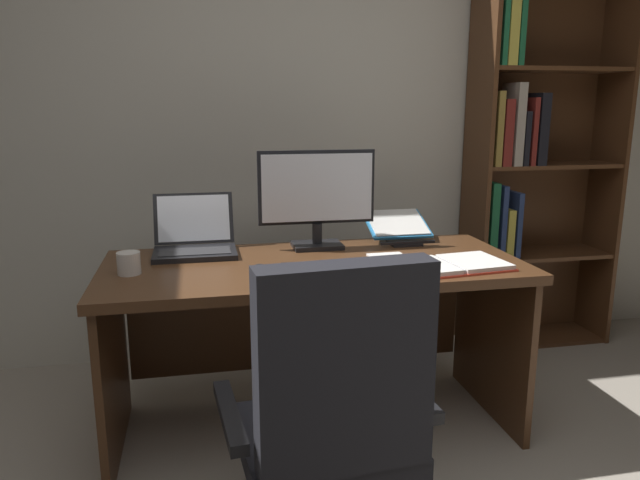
{
  "coord_description": "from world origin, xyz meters",
  "views": [
    {
      "loc": [
        -0.48,
        -1.21,
        1.38
      ],
      "look_at": [
        -0.02,
        1.05,
        0.85
      ],
      "focal_mm": 33.41,
      "sensor_mm": 36.0,
      "label": 1
    }
  ],
  "objects_px": {
    "monitor": "(317,198)",
    "notepad": "(391,260)",
    "open_binder": "(449,265)",
    "pen": "(396,257)",
    "office_chair": "(331,444)",
    "coffee_mug": "(129,263)",
    "bookshelf": "(525,175)",
    "laptop": "(195,241)",
    "reading_stand_with_book": "(398,227)",
    "desk": "(310,303)",
    "computer_mouse": "(260,270)",
    "keyboard": "(337,268)"
  },
  "relations": [
    {
      "from": "desk",
      "to": "computer_mouse",
      "type": "relative_size",
      "value": 16.41
    },
    {
      "from": "open_binder",
      "to": "pen",
      "type": "distance_m",
      "value": 0.23
    },
    {
      "from": "computer_mouse",
      "to": "open_binder",
      "type": "xyz_separation_m",
      "value": [
        0.74,
        -0.05,
        -0.01
      ]
    },
    {
      "from": "coffee_mug",
      "to": "reading_stand_with_book",
      "type": "bearing_deg",
      "value": 16.48
    },
    {
      "from": "laptop",
      "to": "coffee_mug",
      "type": "bearing_deg",
      "value": -129.99
    },
    {
      "from": "laptop",
      "to": "notepad",
      "type": "height_order",
      "value": "laptop"
    },
    {
      "from": "office_chair",
      "to": "pen",
      "type": "bearing_deg",
      "value": 54.91
    },
    {
      "from": "monitor",
      "to": "notepad",
      "type": "height_order",
      "value": "monitor"
    },
    {
      "from": "monitor",
      "to": "computer_mouse",
      "type": "xyz_separation_m",
      "value": [
        -0.3,
        -0.4,
        -0.2
      ]
    },
    {
      "from": "monitor",
      "to": "open_binder",
      "type": "height_order",
      "value": "monitor"
    },
    {
      "from": "keyboard",
      "to": "pen",
      "type": "distance_m",
      "value": 0.29
    },
    {
      "from": "bookshelf",
      "to": "monitor",
      "type": "distance_m",
      "value": 1.38
    },
    {
      "from": "computer_mouse",
      "to": "open_binder",
      "type": "relative_size",
      "value": 0.21
    },
    {
      "from": "office_chair",
      "to": "coffee_mug",
      "type": "relative_size",
      "value": 11.32
    },
    {
      "from": "open_binder",
      "to": "pen",
      "type": "xyz_separation_m",
      "value": [
        -0.17,
        0.15,
        0.0
      ]
    },
    {
      "from": "computer_mouse",
      "to": "notepad",
      "type": "xyz_separation_m",
      "value": [
        0.55,
        0.1,
        -0.02
      ]
    },
    {
      "from": "monitor",
      "to": "coffee_mug",
      "type": "height_order",
      "value": "monitor"
    },
    {
      "from": "reading_stand_with_book",
      "to": "pen",
      "type": "relative_size",
      "value": 2.08
    },
    {
      "from": "office_chair",
      "to": "reading_stand_with_book",
      "type": "bearing_deg",
      "value": 58.05
    },
    {
      "from": "keyboard",
      "to": "notepad",
      "type": "bearing_deg",
      "value": 21.39
    },
    {
      "from": "desk",
      "to": "computer_mouse",
      "type": "height_order",
      "value": "computer_mouse"
    },
    {
      "from": "laptop",
      "to": "keyboard",
      "type": "distance_m",
      "value": 0.68
    },
    {
      "from": "pen",
      "to": "laptop",
      "type": "bearing_deg",
      "value": 159.33
    },
    {
      "from": "bookshelf",
      "to": "open_binder",
      "type": "relative_size",
      "value": 4.32
    },
    {
      "from": "monitor",
      "to": "keyboard",
      "type": "xyz_separation_m",
      "value": [
        0.0,
        -0.4,
        -0.21
      ]
    },
    {
      "from": "open_binder",
      "to": "office_chair",
      "type": "bearing_deg",
      "value": -141.67
    },
    {
      "from": "laptop",
      "to": "pen",
      "type": "distance_m",
      "value": 0.87
    },
    {
      "from": "bookshelf",
      "to": "computer_mouse",
      "type": "xyz_separation_m",
      "value": [
        -1.6,
        -0.88,
        -0.22
      ]
    },
    {
      "from": "bookshelf",
      "to": "laptop",
      "type": "distance_m",
      "value": 1.91
    },
    {
      "from": "office_chair",
      "to": "keyboard",
      "type": "relative_size",
      "value": 2.36
    },
    {
      "from": "desk",
      "to": "coffee_mug",
      "type": "height_order",
      "value": "coffee_mug"
    },
    {
      "from": "open_binder",
      "to": "pen",
      "type": "height_order",
      "value": "open_binder"
    },
    {
      "from": "bookshelf",
      "to": "notepad",
      "type": "distance_m",
      "value": 1.32
    },
    {
      "from": "bookshelf",
      "to": "open_binder",
      "type": "distance_m",
      "value": 1.28
    },
    {
      "from": "desk",
      "to": "notepad",
      "type": "xyz_separation_m",
      "value": [
        0.32,
        -0.13,
        0.21
      ]
    },
    {
      "from": "desk",
      "to": "pen",
      "type": "xyz_separation_m",
      "value": [
        0.34,
        -0.13,
        0.22
      ]
    },
    {
      "from": "office_chair",
      "to": "open_binder",
      "type": "distance_m",
      "value": 0.93
    },
    {
      "from": "office_chair",
      "to": "coffee_mug",
      "type": "distance_m",
      "value": 1.06
    },
    {
      "from": "bookshelf",
      "to": "coffee_mug",
      "type": "relative_size",
      "value": 23.89
    },
    {
      "from": "laptop",
      "to": "pen",
      "type": "height_order",
      "value": "laptop"
    },
    {
      "from": "desk",
      "to": "monitor",
      "type": "xyz_separation_m",
      "value": [
        0.06,
        0.17,
        0.43
      ]
    },
    {
      "from": "open_binder",
      "to": "coffee_mug",
      "type": "bearing_deg",
      "value": 166.04
    },
    {
      "from": "computer_mouse",
      "to": "laptop",
      "type": "bearing_deg",
      "value": 120.65
    },
    {
      "from": "notepad",
      "to": "laptop",
      "type": "bearing_deg",
      "value": 158.85
    },
    {
      "from": "laptop",
      "to": "reading_stand_with_book",
      "type": "bearing_deg",
      "value": 3.64
    },
    {
      "from": "monitor",
      "to": "pen",
      "type": "relative_size",
      "value": 3.75
    },
    {
      "from": "pen",
      "to": "coffee_mug",
      "type": "bearing_deg",
      "value": 179.23
    },
    {
      "from": "keyboard",
      "to": "computer_mouse",
      "type": "relative_size",
      "value": 4.04
    },
    {
      "from": "laptop",
      "to": "computer_mouse",
      "type": "height_order",
      "value": "laptop"
    },
    {
      "from": "notepad",
      "to": "coffee_mug",
      "type": "distance_m",
      "value": 1.04
    }
  ]
}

